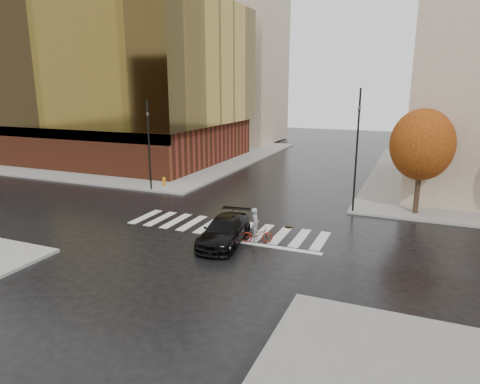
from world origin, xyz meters
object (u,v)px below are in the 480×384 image
object	(u,v)px
sedan	(224,231)
cyclist	(256,231)
traffic_light_ne	(357,142)
traffic_light_nw	(149,140)
fire_hydrant	(164,181)

from	to	relation	value
sedan	cyclist	distance (m)	1.66
sedan	cyclist	size ratio (longest dim) A/B	2.56
traffic_light_ne	cyclist	bearing A→B (deg)	63.60
cyclist	traffic_light_nw	bearing A→B (deg)	38.68
sedan	fire_hydrant	distance (m)	13.50
cyclist	sedan	bearing A→B (deg)	99.96
traffic_light_nw	traffic_light_ne	distance (m)	15.31
sedan	cyclist	bearing A→B (deg)	21.92
traffic_light_ne	traffic_light_nw	bearing A→B (deg)	1.43
sedan	cyclist	world-z (taller)	cyclist
cyclist	traffic_light_nw	size ratio (longest dim) A/B	0.27
sedan	fire_hydrant	world-z (taller)	sedan
traffic_light_ne	fire_hydrant	world-z (taller)	traffic_light_ne
traffic_light_nw	traffic_light_ne	xyz separation A→B (m)	(15.30, 0.00, 0.59)
sedan	cyclist	xyz separation A→B (m)	(1.46, 0.80, -0.06)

